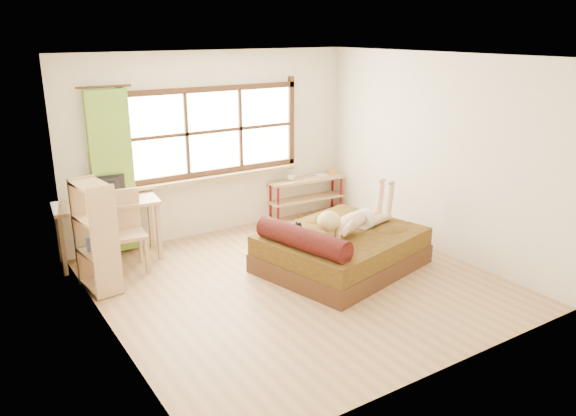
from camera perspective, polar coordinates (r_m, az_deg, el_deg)
floor at (r=6.97m, az=0.99°, el=-7.60°), size 4.50×4.50×0.00m
ceiling at (r=6.30m, az=1.12°, el=15.17°), size 4.50×4.50×0.00m
wall_back at (r=8.42m, az=-7.52°, el=6.43°), size 4.50×0.00×4.50m
wall_front at (r=4.88m, az=15.88°, el=-2.53°), size 4.50×0.00×4.50m
wall_left at (r=5.62m, az=-18.39°, el=-0.08°), size 0.00×4.50×4.50m
wall_right at (r=7.95m, az=14.74°, el=5.31°), size 0.00×4.50×4.50m
window at (r=8.37m, az=-7.48°, el=7.46°), size 2.80×0.16×1.46m
curtain at (r=7.84m, az=-17.37°, el=3.40°), size 0.55×0.10×2.20m
bed at (r=7.31m, az=5.23°, el=-4.19°), size 2.26×1.97×0.74m
woman at (r=7.22m, az=6.77°, el=-0.17°), size 1.41×0.70×0.58m
kitten at (r=6.90m, az=0.31°, el=-2.43°), size 0.31×0.18×0.23m
desk at (r=7.74m, az=-17.92°, el=-0.17°), size 1.38×0.75×0.82m
monitor at (r=7.71m, az=-18.21°, el=1.85°), size 0.57×0.14×0.33m
chair at (r=7.48m, az=-16.28°, el=-1.76°), size 0.51×0.51×1.03m
pipe_shelf at (r=9.23m, az=1.96°, el=2.02°), size 1.33×0.41×0.74m
cup at (r=9.01m, az=0.33°, el=3.11°), size 0.14×0.14×0.10m
book at (r=9.29m, az=2.92°, el=3.27°), size 0.17×0.23×0.02m
bookshelf at (r=6.92m, az=-18.93°, el=-2.74°), size 0.40×0.61×1.33m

